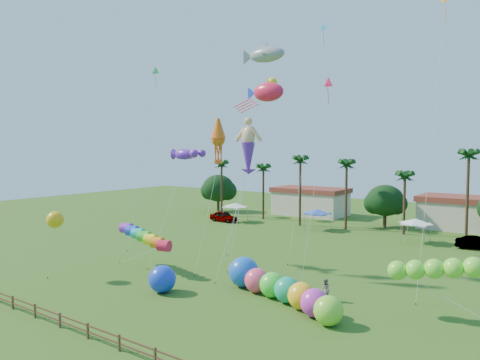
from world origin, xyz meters
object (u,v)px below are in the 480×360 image
Objects in this scene: car_a at (224,216)px; blue_ball at (162,279)px; car_b at (477,243)px; spectator_b at (325,290)px; caterpillar_inflatable at (278,287)px.

blue_ball is (18.65, -31.76, 0.30)m from car_a.
spectator_b is at bearing 161.10° from car_b.
car_a is 39.16m from caterpillar_inflatable.
blue_ball is (-11.73, -5.92, 0.24)m from spectator_b.
car_b is (36.48, 1.25, -0.07)m from car_a.
blue_ball is (-17.83, -33.01, 0.37)m from car_b.
blue_ball reaches higher than car_a.
spectator_b reaches higher than car_b.
blue_ball reaches higher than car_b.
spectator_b reaches higher than car_a.
caterpillar_inflatable is (-9.07, -29.21, 0.32)m from car_b.
car_b is at bearing 134.36° from spectator_b.
spectator_b is 0.79× the size of blue_ball.
caterpillar_inflatable reaches higher than car_a.
car_b is 0.37× the size of caterpillar_inflatable.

